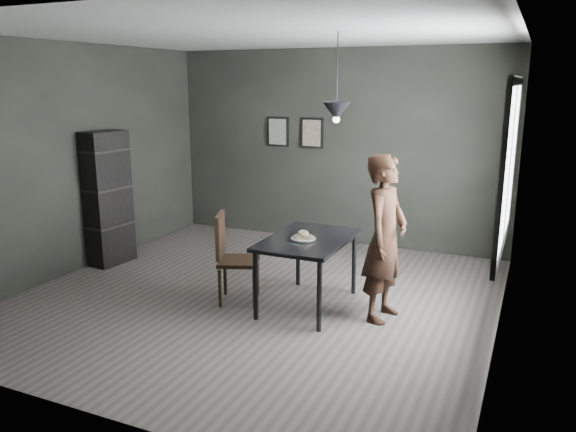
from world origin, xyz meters
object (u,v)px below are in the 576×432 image
at_px(cafe_table, 308,245).
at_px(wood_chair, 230,252).
at_px(shelf_unit, 108,198).
at_px(white_plate, 303,239).
at_px(woman, 385,238).
at_px(pendant_lamp, 336,111).

relative_size(cafe_table, wood_chair, 1.23).
relative_size(wood_chair, shelf_unit, 0.57).
xyz_separation_m(white_plate, woman, (0.83, 0.11, 0.08)).
height_order(woman, pendant_lamp, pendant_lamp).
height_order(cafe_table, white_plate, white_plate).
xyz_separation_m(white_plate, wood_chair, (-0.79, -0.13, -0.20)).
relative_size(woman, wood_chair, 1.70).
relative_size(shelf_unit, pendant_lamp, 2.00).
bearing_deg(cafe_table, pendant_lamp, 21.80).
relative_size(cafe_table, pendant_lamp, 1.39).
bearing_deg(white_plate, shelf_unit, 172.40).
distance_m(white_plate, woman, 0.84).
bearing_deg(pendant_lamp, woman, -7.66).
bearing_deg(woman, cafe_table, 99.81).
bearing_deg(pendant_lamp, cafe_table, -158.20).
bearing_deg(shelf_unit, woman, 1.91).
bearing_deg(white_plate, woman, 7.28).
distance_m(woman, wood_chair, 1.66).
bearing_deg(cafe_table, woman, 1.77).
distance_m(white_plate, pendant_lamp, 1.34).
relative_size(white_plate, wood_chair, 0.24).
bearing_deg(white_plate, cafe_table, 76.14).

